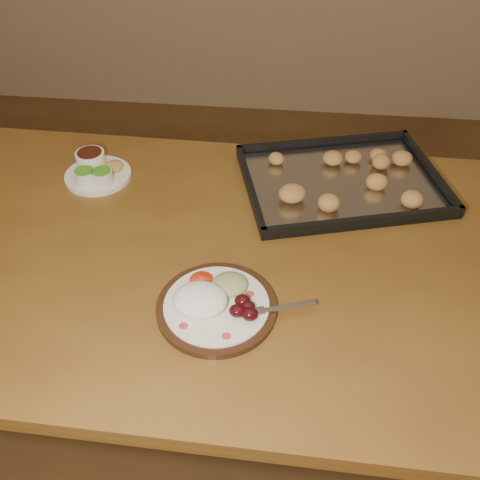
# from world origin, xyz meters

# --- Properties ---
(ground) EXTENTS (4.00, 4.00, 0.00)m
(ground) POSITION_xyz_m (0.00, 0.00, 0.00)
(ground) COLOR brown
(ground) RESTS_ON ground
(dining_table) EXTENTS (1.52, 0.93, 0.75)m
(dining_table) POSITION_xyz_m (-0.15, -0.06, 0.65)
(dining_table) COLOR brown
(dining_table) RESTS_ON ground
(dinner_plate) EXTENTS (0.32, 0.24, 0.06)m
(dinner_plate) POSITION_xyz_m (-0.12, -0.22, 0.77)
(dinner_plate) COLOR black
(dinner_plate) RESTS_ON dining_table
(condiment_saucer) EXTENTS (0.17, 0.17, 0.06)m
(condiment_saucer) POSITION_xyz_m (-0.49, 0.19, 0.77)
(condiment_saucer) COLOR silver
(condiment_saucer) RESTS_ON dining_table
(baking_tray) EXTENTS (0.57, 0.48, 0.05)m
(baking_tray) POSITION_xyz_m (0.14, 0.23, 0.77)
(baking_tray) COLOR black
(baking_tray) RESTS_ON dining_table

